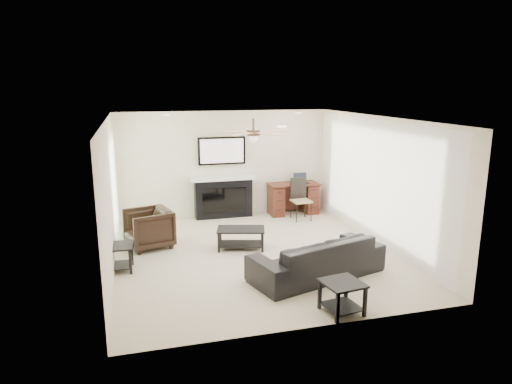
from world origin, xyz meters
TOP-DOWN VIEW (x-y plane):
  - room_shell at (0.19, 0.08)m, footprint 5.50×5.54m
  - sofa at (0.72, -1.23)m, footprint 2.41×1.48m
  - armchair at (-1.88, 0.92)m, footprint 1.01×1.00m
  - coffee_table at (-0.18, 0.37)m, footprint 1.00×0.71m
  - end_table_near at (0.57, -2.48)m, footprint 0.59×0.59m
  - end_table_left at (-2.43, -0.13)m, footprint 0.53×0.53m
  - fireplace_unit at (-0.08, 2.58)m, footprint 1.52×0.34m
  - desk at (1.62, 2.45)m, footprint 1.22×0.56m
  - desk_chair at (1.62, 1.90)m, footprint 0.44×0.45m
  - laptop at (1.82, 2.43)m, footprint 0.33×0.24m

SIDE VIEW (x-z plane):
  - coffee_table at x=-0.18m, z-range 0.00..0.40m
  - end_table_near at x=0.57m, z-range 0.00..0.45m
  - end_table_left at x=-2.43m, z-range 0.00..0.45m
  - sofa at x=0.72m, z-range 0.00..0.66m
  - armchair at x=-1.88m, z-range 0.00..0.75m
  - desk at x=1.62m, z-range 0.00..0.76m
  - desk_chair at x=1.62m, z-range 0.00..0.97m
  - laptop at x=1.82m, z-range 0.76..0.99m
  - fireplace_unit at x=-0.08m, z-range 0.00..1.91m
  - room_shell at x=0.19m, z-range 0.42..2.94m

